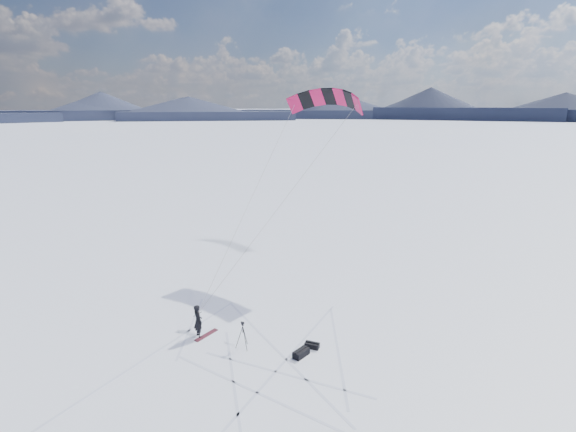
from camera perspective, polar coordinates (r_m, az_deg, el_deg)
ground at (r=21.05m, az=-6.27°, el=-18.07°), size 1800.00×1800.00×0.00m
horizon_hills at (r=18.98m, az=-6.66°, el=-6.66°), size 704.00×705.94×10.24m
snow_tracks at (r=20.42m, az=-6.46°, el=-19.23°), size 17.62×14.39×0.01m
snowkiter at (r=22.62m, az=-12.07°, el=-15.80°), size 0.43×0.65×1.75m
snowboard at (r=22.62m, az=-11.10°, el=-15.68°), size 1.43×0.74×0.04m
tripod at (r=20.94m, az=-6.20°, el=-15.41°), size 0.68×0.60×1.38m
gear_bag_a at (r=20.62m, az=1.82°, el=-18.20°), size 0.92×0.60×0.38m
gear_bag_b at (r=21.23m, az=3.31°, el=-17.23°), size 0.69×0.77×0.32m
power_kite at (r=30.09m, az=5.28°, el=15.36°), size 13.61×7.82×11.30m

